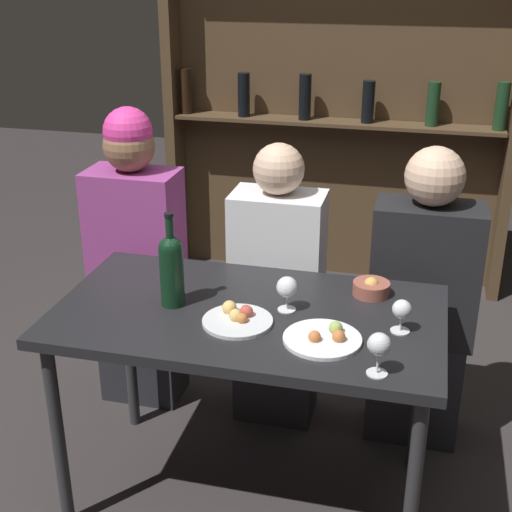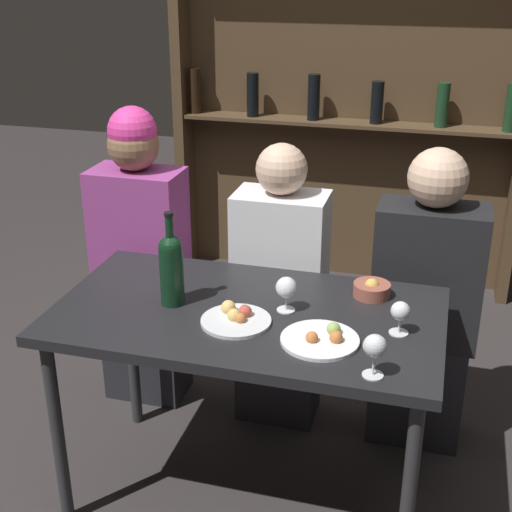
% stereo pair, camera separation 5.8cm
% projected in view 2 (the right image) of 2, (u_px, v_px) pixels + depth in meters
% --- Properties ---
extents(ground_plane, '(10.00, 10.00, 0.00)m').
position_uv_depth(ground_plane, '(248.00, 492.00, 2.62)').
color(ground_plane, '#332D2D').
extents(dining_table, '(1.26, 0.71, 0.75)m').
position_uv_depth(dining_table, '(247.00, 330.00, 2.35)').
color(dining_table, black).
rests_on(dining_table, ground_plane).
extents(wine_rack_wall, '(1.96, 0.21, 2.11)m').
position_uv_depth(wine_rack_wall, '(346.00, 98.00, 3.95)').
color(wine_rack_wall, '#4C3823').
rests_on(wine_rack_wall, ground_plane).
extents(wine_bottle, '(0.08, 0.08, 0.32)m').
position_uv_depth(wine_bottle, '(171.00, 266.00, 2.32)').
color(wine_bottle, black).
rests_on(wine_bottle, dining_table).
extents(wine_glass_0, '(0.06, 0.06, 0.11)m').
position_uv_depth(wine_glass_0, '(400.00, 312.00, 2.15)').
color(wine_glass_0, silver).
rests_on(wine_glass_0, dining_table).
extents(wine_glass_1, '(0.07, 0.07, 0.12)m').
position_uv_depth(wine_glass_1, '(286.00, 288.00, 2.29)').
color(wine_glass_1, silver).
rests_on(wine_glass_1, dining_table).
extents(wine_glass_2, '(0.07, 0.07, 0.13)m').
position_uv_depth(wine_glass_2, '(375.00, 348.00, 1.93)').
color(wine_glass_2, silver).
rests_on(wine_glass_2, dining_table).
extents(food_plate_0, '(0.24, 0.24, 0.05)m').
position_uv_depth(food_plate_0, '(322.00, 339.00, 2.13)').
color(food_plate_0, white).
rests_on(food_plate_0, dining_table).
extents(food_plate_1, '(0.22, 0.22, 0.05)m').
position_uv_depth(food_plate_1, '(236.00, 318.00, 2.25)').
color(food_plate_1, silver).
rests_on(food_plate_1, dining_table).
extents(snack_bowl, '(0.13, 0.13, 0.06)m').
position_uv_depth(snack_bowl, '(372.00, 289.00, 2.41)').
color(snack_bowl, '#995142').
rests_on(snack_bowl, dining_table).
extents(seated_person_left, '(0.37, 0.22, 1.28)m').
position_uv_depth(seated_person_left, '(141.00, 262.00, 2.98)').
color(seated_person_left, '#26262B').
rests_on(seated_person_left, ground_plane).
extents(seated_person_center, '(0.36, 0.22, 1.18)m').
position_uv_depth(seated_person_center, '(280.00, 295.00, 2.86)').
color(seated_person_center, '#26262B').
rests_on(seated_person_center, ground_plane).
extents(seated_person_right, '(0.40, 0.22, 1.20)m').
position_uv_depth(seated_person_right, '(424.00, 310.00, 2.71)').
color(seated_person_right, '#26262B').
rests_on(seated_person_right, ground_plane).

